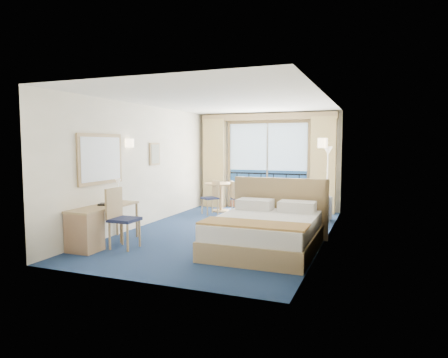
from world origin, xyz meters
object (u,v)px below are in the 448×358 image
round_table (221,190)px  table_chair_a (236,195)px  desk_chair (120,214)px  floor_lamp (328,164)px  desk (89,227)px  bed (266,231)px  armchair (314,207)px  table_chair_b (212,195)px  nightstand (314,222)px

round_table → table_chair_a: table_chair_a is taller
desk_chair → round_table: 4.22m
floor_lamp → desk: (-3.47, -4.66, -0.95)m
bed → desk: 3.07m
armchair → table_chair_b: 2.64m
round_table → table_chair_b: size_ratio=0.98×
table_chair_b → nightstand: bearing=9.1°
nightstand → desk_chair: size_ratio=0.55×
armchair → desk: size_ratio=0.46×
armchair → floor_lamp: size_ratio=0.39×
floor_lamp → table_chair_a: floor_lamp is taller
armchair → round_table: size_ratio=0.81×
bed → desk_chair: bearing=-162.0°
floor_lamp → table_chair_b: bearing=-168.5°
bed → table_chair_a: size_ratio=2.56×
nightstand → round_table: bearing=143.3°
nightstand → bed: bearing=-115.7°
armchair → table_chair_a: table_chair_a is taller
armchair → floor_lamp: floor_lamp is taller
desk → round_table: (0.66, 4.53, 0.19)m
bed → table_chair_a: (-1.67, 3.19, 0.16)m
desk_chair → table_chair_a: (0.77, 3.99, -0.11)m
desk_chair → nightstand: bearing=-55.9°
nightstand → desk_chair: desk_chair is taller
table_chair_a → bed: bearing=173.3°
desk_chair → table_chair_b: desk_chair is taller
desk → table_chair_b: bearing=81.7°
armchair → round_table: 2.62m
nightstand → table_chair_b: bearing=150.1°
desk_chair → table_chair_a: 4.06m
bed → armchair: size_ratio=3.17×
nightstand → round_table: size_ratio=0.67×
desk_chair → floor_lamp: bearing=-35.3°
armchair → table_chair_b: bearing=-19.8°
desk → round_table: size_ratio=1.76×
desk_chair → table_chair_b: bearing=-3.0°
nightstand → table_chair_a: 2.98m
armchair → floor_lamp: bearing=-134.1°
desk_chair → round_table: bearing=-3.6°
desk → table_chair_a: size_ratio=1.75×
armchair → table_chair_b: size_ratio=0.79×
bed → desk: bearing=-158.8°
bed → round_table: bearing=122.8°
round_table → table_chair_a: 0.58m
nightstand → round_table: (-2.83, 2.11, 0.30)m
armchair → desk: bearing=31.1°
nightstand → floor_lamp: bearing=90.6°
desk_chair → round_table: size_ratio=1.23×
desk_chair → table_chair_b: size_ratio=1.20×
desk_chair → table_chair_a: desk_chair is taller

